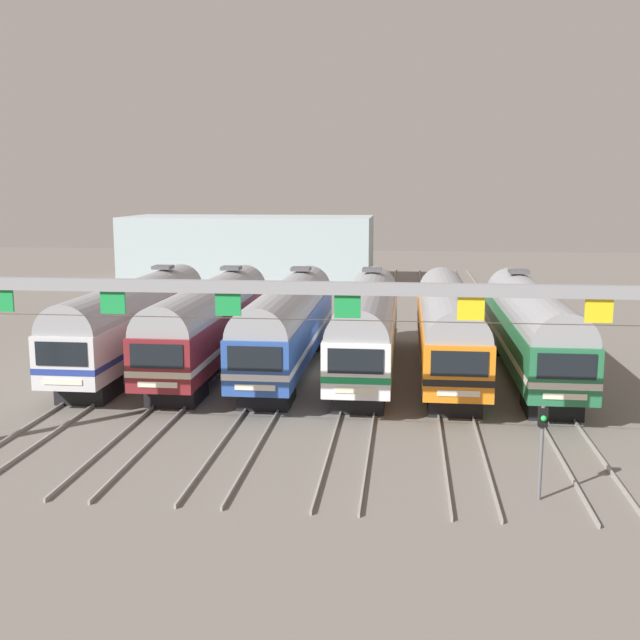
{
  "coord_description": "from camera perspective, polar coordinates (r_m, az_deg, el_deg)",
  "views": [
    {
      "loc": [
        4.06,
        -39.46,
        9.64
      ],
      "look_at": [
        -0.5,
        0.98,
        2.63
      ],
      "focal_mm": 43.31,
      "sensor_mm": 36.0,
      "label": 1
    }
  ],
  "objects": [
    {
      "name": "commuter_train_silver",
      "position": [
        42.59,
        -13.5,
        0.1
      ],
      "size": [
        2.88,
        18.06,
        5.05
      ],
      "color": "silver",
      "rests_on": "ground"
    },
    {
      "name": "commuter_train_white",
      "position": [
        40.11,
        3.5,
        -0.23
      ],
      "size": [
        2.88,
        18.06,
        5.05
      ],
      "color": "white",
      "rests_on": "ground"
    },
    {
      "name": "maintenance_building",
      "position": [
        79.82,
        -5.23,
        5.22
      ],
      "size": [
        24.96,
        10.0,
        6.74
      ],
      "primitive_type": "cube",
      "color": "#9EB2B7",
      "rests_on": "ground"
    },
    {
      "name": "yard_signal_mast",
      "position": [
        24.98,
        16.09,
        -8.16
      ],
      "size": [
        0.28,
        0.35,
        3.03
      ],
      "color": "#59595E",
      "rests_on": "ground"
    },
    {
      "name": "ground_plane",
      "position": [
        40.82,
        0.54,
        -3.89
      ],
      "size": [
        160.0,
        160.0,
        0.0
      ],
      "primitive_type": "plane",
      "color": "slate"
    },
    {
      "name": "commuter_train_orange",
      "position": [
        40.12,
        9.44,
        -0.35
      ],
      "size": [
        2.88,
        18.06,
        4.77
      ],
      "color": "orange",
      "rests_on": "ground"
    },
    {
      "name": "commuter_train_blue",
      "position": [
        40.53,
        -2.38,
        -0.12
      ],
      "size": [
        2.88,
        18.06,
        5.05
      ],
      "color": "#284C9E",
      "rests_on": "ground"
    },
    {
      "name": "commuter_train_maroon",
      "position": [
        41.36,
        -8.08,
        -0.0
      ],
      "size": [
        2.88,
        18.06,
        5.05
      ],
      "color": "maroon",
      "rests_on": "ground"
    },
    {
      "name": "track_bed",
      "position": [
        57.4,
        2.28,
        0.17
      ],
      "size": [
        22.29,
        70.0,
        0.15
      ],
      "color": "gray",
      "rests_on": "ground"
    },
    {
      "name": "commuter_train_green",
      "position": [
        40.56,
        15.31,
        -0.45
      ],
      "size": [
        2.88,
        18.06,
        5.05
      ],
      "color": "#236B42",
      "rests_on": "ground"
    },
    {
      "name": "catenary_gantry",
      "position": [
        26.62,
        -2.43,
        0.5
      ],
      "size": [
        26.03,
        0.44,
        6.97
      ],
      "color": "gray",
      "rests_on": "ground"
    }
  ]
}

